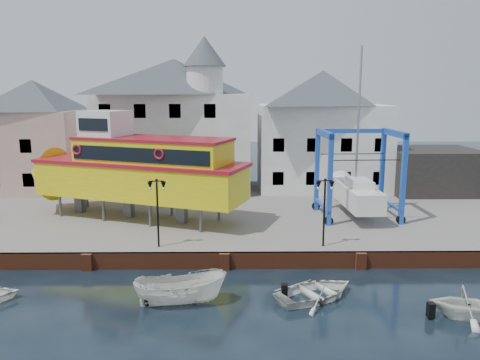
{
  "coord_description": "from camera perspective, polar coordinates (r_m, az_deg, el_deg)",
  "views": [
    {
      "loc": [
        0.62,
        -25.96,
        10.29
      ],
      "look_at": [
        1.0,
        7.0,
        4.0
      ],
      "focal_mm": 35.0,
      "sensor_mm": 36.0,
      "label": 1
    }
  ],
  "objects": [
    {
      "name": "building_white_main",
      "position": [
        44.78,
        -7.76,
        6.93
      ],
      "size": [
        14.0,
        8.3,
        14.0
      ],
      "color": "silver",
      "rests_on": "hardstanding"
    },
    {
      "name": "shed_dark",
      "position": [
        47.29,
        22.23,
        1.13
      ],
      "size": [
        8.0,
        7.0,
        4.0
      ],
      "primitive_type": "cube",
      "color": "black",
      "rests_on": "hardstanding"
    },
    {
      "name": "lamp_post_right",
      "position": [
        28.35,
        10.3,
        -1.83
      ],
      "size": [
        1.12,
        0.32,
        4.2
      ],
      "color": "black",
      "rests_on": "hardstanding"
    },
    {
      "name": "quay_wall",
      "position": [
        27.85,
        -1.92,
        -9.78
      ],
      "size": [
        44.0,
        0.47,
        1.0
      ],
      "color": "brown",
      "rests_on": "ground"
    },
    {
      "name": "motorboat_a",
      "position": [
        23.91,
        -7.21,
        -14.77
      ],
      "size": [
        4.72,
        2.3,
        1.75
      ],
      "primitive_type": "imported",
      "rotation": [
        0.0,
        0.0,
        1.71
      ],
      "color": "white",
      "rests_on": "ground"
    },
    {
      "name": "building_pink",
      "position": [
        47.92,
        -23.62,
        4.95
      ],
      "size": [
        8.0,
        7.0,
        10.3
      ],
      "color": "tan",
      "rests_on": "hardstanding"
    },
    {
      "name": "tour_boat",
      "position": [
        35.24,
        -13.57,
        1.4
      ],
      "size": [
        18.42,
        10.51,
        7.88
      ],
      "rotation": [
        0.0,
        0.0,
        -0.37
      ],
      "color": "#59595E",
      "rests_on": "hardstanding"
    },
    {
      "name": "building_white_right",
      "position": [
        45.88,
        9.92,
        6.03
      ],
      "size": [
        12.0,
        8.0,
        11.2
      ],
      "color": "silver",
      "rests_on": "hardstanding"
    },
    {
      "name": "motorboat_b",
      "position": [
        24.66,
        9.22,
        -14.0
      ],
      "size": [
        5.39,
        4.88,
        0.92
      ],
      "primitive_type": "imported",
      "rotation": [
        0.0,
        0.0,
        2.07
      ],
      "color": "white",
      "rests_on": "ground"
    },
    {
      "name": "hardstanding",
      "position": [
        38.24,
        -1.57,
        -4.04
      ],
      "size": [
        44.0,
        22.0,
        1.0
      ],
      "primitive_type": "cube",
      "color": "slate",
      "rests_on": "ground"
    },
    {
      "name": "travel_lift",
      "position": [
        36.51,
        13.74,
        -0.89
      ],
      "size": [
        5.99,
        8.33,
        12.47
      ],
      "rotation": [
        0.0,
        0.0,
        0.04
      ],
      "color": "#1249B9",
      "rests_on": "hardstanding"
    },
    {
      "name": "motorboat_c",
      "position": [
        24.73,
        25.7,
        -14.92
      ],
      "size": [
        3.7,
        3.37,
        1.66
      ],
      "primitive_type": "imported",
      "rotation": [
        0.0,
        0.0,
        1.34
      ],
      "color": "white",
      "rests_on": "ground"
    },
    {
      "name": "lamp_post_left",
      "position": [
        28.22,
        -10.07,
        -1.88
      ],
      "size": [
        1.12,
        0.32,
        4.2
      ],
      "color": "black",
      "rests_on": "hardstanding"
    },
    {
      "name": "ground",
      "position": [
        27.93,
        -1.92,
        -10.82
      ],
      "size": [
        140.0,
        140.0,
        0.0
      ],
      "primitive_type": "plane",
      "color": "black",
      "rests_on": "ground"
    }
  ]
}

